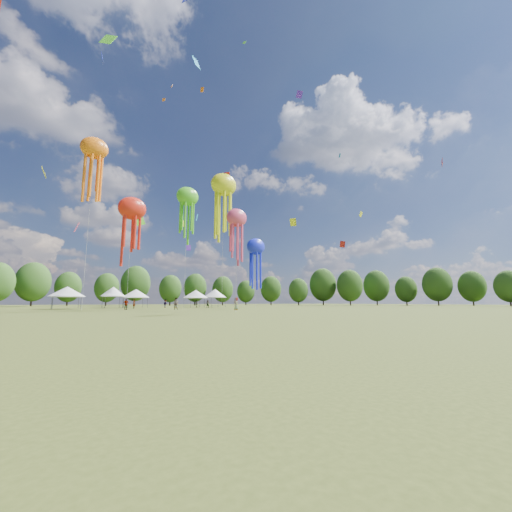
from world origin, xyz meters
TOP-DOWN VIEW (x-y plane):
  - ground at (0.00, 0.00)m, footprint 300.00×300.00m
  - spectator_near at (-3.84, 36.79)m, footprint 1.14×1.10m
  - spectators_far at (1.40, 47.15)m, footprint 19.64×27.30m
  - festival_tents at (-3.46, 54.00)m, footprint 34.46×11.33m
  - show_kites at (2.76, 44.11)m, footprint 33.52×31.50m
  - small_kites at (0.06, 42.40)m, footprint 74.57×57.29m
  - treeline at (-3.87, 62.51)m, footprint 201.57×95.24m

SIDE VIEW (x-z plane):
  - ground at x=0.00m, z-range 0.00..0.00m
  - spectators_far at x=1.40m, z-range -0.09..1.79m
  - spectator_near at x=-3.84m, z-range 0.00..1.86m
  - festival_tents at x=-3.46m, z-range 0.90..5.16m
  - treeline at x=-3.87m, z-range -0.17..13.26m
  - show_kites at x=2.76m, z-range 4.60..35.30m
  - small_kites at x=0.06m, z-range 5.91..52.00m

